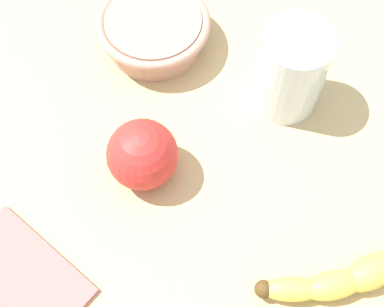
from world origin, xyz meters
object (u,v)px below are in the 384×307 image
banana (366,265)px  smoothie_glass (290,73)px  ceramic_bowl (154,30)px  apple_fruit (142,155)px

banana → smoothie_glass: bearing=82.6°
banana → smoothie_glass: size_ratio=1.65×
ceramic_bowl → apple_fruit: apple_fruit is taller
apple_fruit → ceramic_bowl: bearing=112.9°
banana → ceramic_bowl: bearing=102.9°
banana → apple_fruit: bearing=129.3°
banana → smoothie_glass: (-15.08, 16.97, 3.54)cm
smoothie_glass → ceramic_bowl: size_ratio=0.78×
banana → ceramic_bowl: 37.94cm
banana → smoothie_glass: 22.97cm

